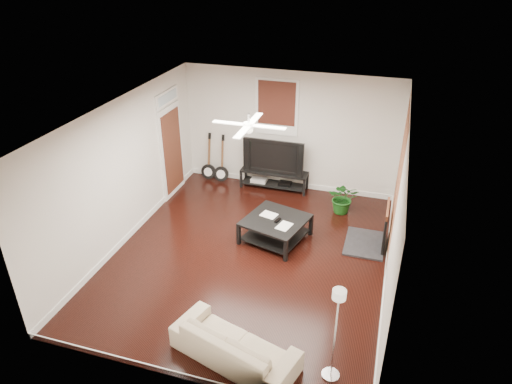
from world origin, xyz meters
TOP-DOWN VIEW (x-y plane):
  - room at (0.00, 0.00)m, footprint 5.01×6.01m
  - brick_accent at (2.49, 1.00)m, footprint 0.02×2.20m
  - fireplace at (2.20, 1.00)m, footprint 0.80×1.10m
  - window_back at (-0.30, 2.97)m, footprint 1.00×0.06m
  - door_left at (-2.46, 1.90)m, footprint 0.08×1.00m
  - tv_stand at (-0.28, 2.78)m, footprint 1.60×0.43m
  - tv at (-0.28, 2.80)m, footprint 1.43×0.19m
  - coffee_table at (0.32, 0.66)m, footprint 1.37×1.37m
  - sofa at (0.56, -2.44)m, footprint 1.97×1.22m
  - floor_lamp at (1.91, -2.34)m, footprint 0.31×0.31m
  - potted_plant at (1.45, 2.11)m, footprint 0.70×0.62m
  - guitar_left at (-1.96, 2.75)m, footprint 0.37×0.27m
  - guitar_right at (-1.61, 2.72)m, footprint 0.40×0.30m
  - ceiling_fan at (0.00, 0.00)m, footprint 1.24×1.24m

SIDE VIEW (x-z plane):
  - tv_stand at x=-0.28m, z-range 0.00..0.45m
  - coffee_table at x=0.32m, z-range 0.00..0.47m
  - sofa at x=0.56m, z-range 0.00..0.54m
  - potted_plant at x=1.45m, z-range 0.00..0.71m
  - fireplace at x=2.20m, z-range 0.00..0.92m
  - guitar_left at x=-1.96m, z-range 0.00..1.19m
  - guitar_right at x=-1.61m, z-range 0.00..1.19m
  - floor_lamp at x=1.91m, z-range 0.00..1.50m
  - tv at x=-0.28m, z-range 0.45..1.27m
  - door_left at x=-2.46m, z-range 0.00..2.50m
  - room at x=0.00m, z-range 0.00..2.80m
  - brick_accent at x=2.49m, z-range 0.00..2.80m
  - window_back at x=-0.30m, z-range 1.30..2.60m
  - ceiling_fan at x=0.00m, z-range 2.44..2.76m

